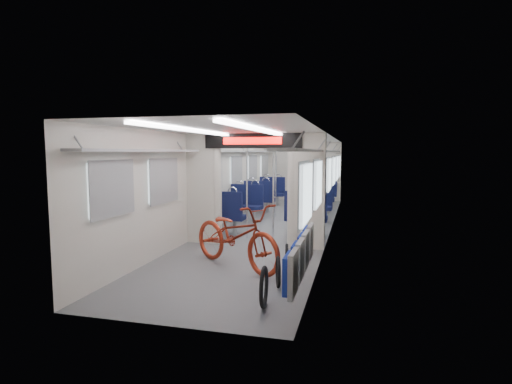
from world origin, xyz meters
TOP-DOWN VIEW (x-y plane):
  - carriage at (0.00, -0.27)m, footprint 12.00×12.02m
  - bicycle at (0.11, -3.63)m, footprint 2.15×1.76m
  - flip_bench at (1.35, -4.77)m, footprint 0.12×2.09m
  - bike_hoop_a at (0.96, -5.21)m, footprint 0.09×0.53m
  - bike_hoop_b at (0.99, -4.45)m, footprint 0.17×0.45m
  - bike_hoop_c at (0.97, -3.62)m, footprint 0.13×0.45m
  - seat_bay_near_left at (-0.93, -0.20)m, footprint 0.94×2.21m
  - seat_bay_near_right at (0.94, 0.15)m, footprint 0.96×2.30m
  - seat_bay_far_left at (-0.94, 3.27)m, footprint 0.94×2.20m
  - seat_bay_far_right at (0.93, 3.76)m, footprint 0.88×1.92m
  - stanchion_near_left at (-0.31, -1.40)m, footprint 0.04×0.04m
  - stanchion_near_right at (0.23, -1.12)m, footprint 0.04×0.04m
  - stanchion_far_left at (-0.28, 1.71)m, footprint 0.04×0.04m
  - stanchion_far_right at (0.30, 1.64)m, footprint 0.04×0.04m

SIDE VIEW (x-z plane):
  - bike_hoop_c at x=0.97m, z-range -0.03..0.42m
  - bike_hoop_b at x=0.99m, z-range -0.03..0.43m
  - bike_hoop_a at x=0.96m, z-range -0.03..0.50m
  - seat_bay_far_right at x=0.93m, z-range 0.00..1.05m
  - bicycle at x=0.11m, z-range 0.00..1.10m
  - seat_bay_far_left at x=-0.94m, z-range -0.01..1.13m
  - seat_bay_near_left at x=-0.93m, z-range -0.01..1.13m
  - seat_bay_near_right at x=0.94m, z-range -0.01..1.16m
  - flip_bench at x=1.35m, z-range 0.33..0.83m
  - stanchion_near_left at x=-0.31m, z-range 0.00..2.30m
  - stanchion_near_right at x=0.23m, z-range 0.00..2.30m
  - stanchion_far_left at x=-0.28m, z-range 0.00..2.30m
  - stanchion_far_right at x=0.30m, z-range 0.00..2.30m
  - carriage at x=0.00m, z-range 0.35..2.66m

